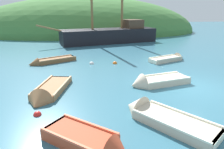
{
  "coord_description": "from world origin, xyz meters",
  "views": [
    {
      "loc": [
        -5.85,
        -9.73,
        4.09
      ],
      "look_at": [
        -4.23,
        2.32,
        0.16
      ],
      "focal_mm": 32.2,
      "sensor_mm": 36.0,
      "label": 1
    }
  ],
  "objects_px": {
    "rowboat_center": "(155,82)",
    "buoy_orange": "(115,64)",
    "rowboat_outer_left": "(50,62)",
    "rowboat_far": "(159,118)",
    "sailing_ship": "(110,37)",
    "rowboat_portside": "(48,94)",
    "rowboat_outer_right": "(170,59)",
    "rowboat_near_dock": "(91,144)",
    "buoy_white": "(92,64)",
    "buoy_red": "(37,115)"
  },
  "relations": [
    {
      "from": "rowboat_center",
      "to": "buoy_orange",
      "type": "height_order",
      "value": "rowboat_center"
    },
    {
      "from": "rowboat_outer_left",
      "to": "rowboat_far",
      "type": "bearing_deg",
      "value": 91.03
    },
    {
      "from": "sailing_ship",
      "to": "rowboat_portside",
      "type": "xyz_separation_m",
      "value": [
        -5.24,
        -16.59,
        -0.6
      ]
    },
    {
      "from": "rowboat_outer_right",
      "to": "rowboat_near_dock",
      "type": "bearing_deg",
      "value": -146.87
    },
    {
      "from": "sailing_ship",
      "to": "rowboat_far",
      "type": "xyz_separation_m",
      "value": [
        -0.55,
        -19.63,
        -0.57
      ]
    },
    {
      "from": "rowboat_outer_right",
      "to": "buoy_white",
      "type": "height_order",
      "value": "rowboat_outer_right"
    },
    {
      "from": "rowboat_center",
      "to": "buoy_white",
      "type": "distance_m",
      "value": 6.14
    },
    {
      "from": "rowboat_outer_left",
      "to": "buoy_red",
      "type": "bearing_deg",
      "value": 66.42
    },
    {
      "from": "buoy_red",
      "to": "buoy_orange",
      "type": "height_order",
      "value": "buoy_orange"
    },
    {
      "from": "rowboat_outer_right",
      "to": "rowboat_far",
      "type": "relative_size",
      "value": 0.97
    },
    {
      "from": "buoy_red",
      "to": "buoy_white",
      "type": "height_order",
      "value": "buoy_white"
    },
    {
      "from": "rowboat_portside",
      "to": "rowboat_center",
      "type": "relative_size",
      "value": 1.05
    },
    {
      "from": "sailing_ship",
      "to": "buoy_white",
      "type": "relative_size",
      "value": 39.73
    },
    {
      "from": "buoy_white",
      "to": "rowboat_far",
      "type": "bearing_deg",
      "value": -75.66
    },
    {
      "from": "rowboat_outer_left",
      "to": "rowboat_center",
      "type": "bearing_deg",
      "value": 109.93
    },
    {
      "from": "rowboat_near_dock",
      "to": "buoy_white",
      "type": "relative_size",
      "value": 8.02
    },
    {
      "from": "rowboat_center",
      "to": "rowboat_portside",
      "type": "bearing_deg",
      "value": -5.54
    },
    {
      "from": "rowboat_outer_left",
      "to": "buoy_red",
      "type": "xyz_separation_m",
      "value": [
        0.81,
        -8.64,
        -0.1
      ]
    },
    {
      "from": "rowboat_portside",
      "to": "rowboat_outer_left",
      "type": "xyz_separation_m",
      "value": [
        -0.89,
        6.64,
        0.02
      ]
    },
    {
      "from": "rowboat_near_dock",
      "to": "buoy_white",
      "type": "distance_m",
      "value": 10.18
    },
    {
      "from": "rowboat_near_dock",
      "to": "buoy_orange",
      "type": "distance_m",
      "value": 10.28
    },
    {
      "from": "rowboat_portside",
      "to": "rowboat_outer_right",
      "type": "xyz_separation_m",
      "value": [
        9.06,
        6.11,
        0.02
      ]
    },
    {
      "from": "rowboat_portside",
      "to": "rowboat_outer_left",
      "type": "relative_size",
      "value": 1.03
    },
    {
      "from": "rowboat_far",
      "to": "buoy_red",
      "type": "xyz_separation_m",
      "value": [
        -4.77,
        1.04,
        -0.11
      ]
    },
    {
      "from": "rowboat_far",
      "to": "buoy_orange",
      "type": "xyz_separation_m",
      "value": [
        -0.43,
        8.76,
        -0.11
      ]
    },
    {
      "from": "rowboat_portside",
      "to": "rowboat_far",
      "type": "bearing_deg",
      "value": 69.73
    },
    {
      "from": "rowboat_near_dock",
      "to": "rowboat_center",
      "type": "distance_m",
      "value": 6.35
    },
    {
      "from": "sailing_ship",
      "to": "rowboat_near_dock",
      "type": "distance_m",
      "value": 21.16
    },
    {
      "from": "rowboat_near_dock",
      "to": "buoy_red",
      "type": "height_order",
      "value": "rowboat_near_dock"
    },
    {
      "from": "rowboat_portside",
      "to": "buoy_orange",
      "type": "xyz_separation_m",
      "value": [
        4.27,
        5.71,
        -0.08
      ]
    },
    {
      "from": "rowboat_outer_left",
      "to": "buoy_white",
      "type": "relative_size",
      "value": 10.05
    },
    {
      "from": "sailing_ship",
      "to": "rowboat_near_dock",
      "type": "bearing_deg",
      "value": 66.16
    },
    {
      "from": "rowboat_far",
      "to": "buoy_white",
      "type": "distance_m",
      "value": 9.19
    },
    {
      "from": "buoy_red",
      "to": "buoy_orange",
      "type": "distance_m",
      "value": 8.85
    },
    {
      "from": "rowboat_far",
      "to": "rowboat_near_dock",
      "type": "xyz_separation_m",
      "value": [
        -2.66,
        -1.28,
        0.03
      ]
    },
    {
      "from": "sailing_ship",
      "to": "buoy_white",
      "type": "bearing_deg",
      "value": 60.16
    },
    {
      "from": "rowboat_far",
      "to": "buoy_red",
      "type": "height_order",
      "value": "rowboat_far"
    },
    {
      "from": "rowboat_far",
      "to": "buoy_white",
      "type": "xyz_separation_m",
      "value": [
        -2.27,
        8.9,
        -0.11
      ]
    },
    {
      "from": "rowboat_far",
      "to": "buoy_white",
      "type": "bearing_deg",
      "value": -23.05
    },
    {
      "from": "rowboat_outer_left",
      "to": "buoy_white",
      "type": "bearing_deg",
      "value": 137.77
    },
    {
      "from": "rowboat_near_dock",
      "to": "sailing_ship",
      "type": "bearing_deg",
      "value": 120.54
    },
    {
      "from": "rowboat_far",
      "to": "buoy_orange",
      "type": "relative_size",
      "value": 10.37
    },
    {
      "from": "rowboat_outer_left",
      "to": "buoy_red",
      "type": "height_order",
      "value": "rowboat_outer_left"
    },
    {
      "from": "rowboat_outer_left",
      "to": "buoy_orange",
      "type": "distance_m",
      "value": 5.24
    },
    {
      "from": "buoy_red",
      "to": "rowboat_outer_right",
      "type": "bearing_deg",
      "value": 41.59
    },
    {
      "from": "sailing_ship",
      "to": "rowboat_portside",
      "type": "distance_m",
      "value": 17.41
    },
    {
      "from": "rowboat_portside",
      "to": "rowboat_near_dock",
      "type": "bearing_deg",
      "value": 37.89
    },
    {
      "from": "sailing_ship",
      "to": "buoy_orange",
      "type": "bearing_deg",
      "value": 69.77
    },
    {
      "from": "rowboat_outer_right",
      "to": "buoy_white",
      "type": "bearing_deg",
      "value": 159.31
    },
    {
      "from": "buoy_red",
      "to": "buoy_orange",
      "type": "bearing_deg",
      "value": 60.61
    }
  ]
}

